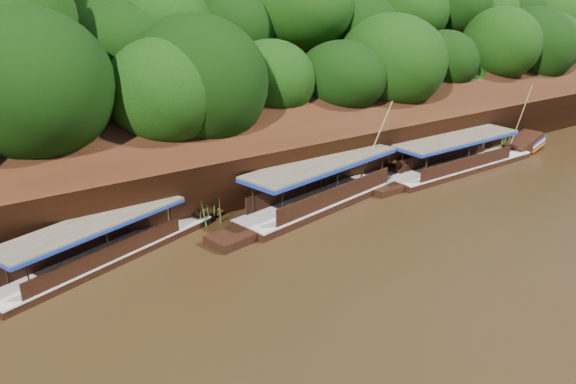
{
  "coord_description": "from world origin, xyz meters",
  "views": [
    {
      "loc": [
        -19.2,
        -16.14,
        12.23
      ],
      "look_at": [
        -2.9,
        7.0,
        1.72
      ],
      "focal_mm": 35.0,
      "sensor_mm": 36.0,
      "label": 1
    }
  ],
  "objects": [
    {
      "name": "boat_2",
      "position": [
        -11.64,
        8.42,
        0.49
      ],
      "size": [
        13.63,
        6.13,
        4.74
      ],
      "rotation": [
        0.0,
        0.0,
        0.33
      ],
      "color": "black",
      "rests_on": "ground"
    },
    {
      "name": "reeds",
      "position": [
        -3.5,
        9.47,
        0.88
      ],
      "size": [
        50.48,
        2.38,
        2.18
      ],
      "color": "#295816",
      "rests_on": "ground"
    },
    {
      "name": "ground",
      "position": [
        0.0,
        0.0,
        0.0
      ],
      "size": [
        160.0,
        160.0,
        0.0
      ],
      "primitive_type": "plane",
      "color": "black",
      "rests_on": "ground"
    },
    {
      "name": "boat_0",
      "position": [
        13.04,
        7.39,
        0.56
      ],
      "size": [
        15.36,
        2.69,
        6.05
      ],
      "rotation": [
        0.0,
        0.0,
        0.01
      ],
      "color": "black",
      "rests_on": "ground"
    },
    {
      "name": "riverbank",
      "position": [
        -0.01,
        22.73,
        1.89
      ],
      "size": [
        120.0,
        30.06,
        19.4
      ],
      "color": "black",
      "rests_on": "ground"
    },
    {
      "name": "boat_1",
      "position": [
        1.63,
        8.04,
        0.62
      ],
      "size": [
        16.07,
        5.21,
        6.29
      ],
      "rotation": [
        0.0,
        0.0,
        0.19
      ],
      "color": "black",
      "rests_on": "ground"
    }
  ]
}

